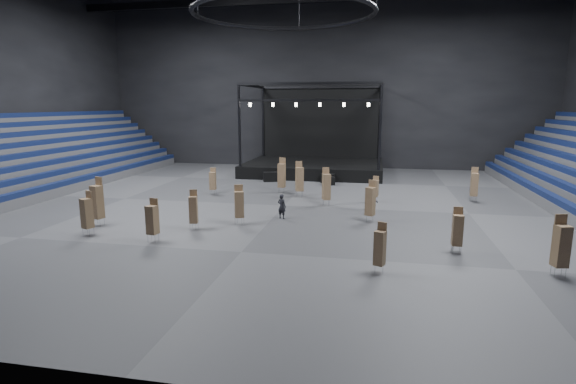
% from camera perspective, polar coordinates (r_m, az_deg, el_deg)
% --- Properties ---
extents(floor, '(50.00, 50.00, 0.00)m').
position_cam_1_polar(floor, '(32.10, -0.49, -1.74)').
color(floor, '#454547').
rests_on(floor, ground).
extents(wall_back, '(50.00, 0.20, 18.00)m').
position_cam_1_polar(wall_back, '(52.09, 4.26, 13.10)').
color(wall_back, black).
rests_on(wall_back, ground).
extents(wall_front, '(50.00, 0.20, 18.00)m').
position_cam_1_polar(wall_front, '(11.69, -23.05, 19.56)').
color(wall_front, black).
rests_on(wall_front, ground).
extents(bleachers_left, '(7.20, 40.00, 6.40)m').
position_cam_1_polar(bleachers_left, '(42.71, -32.26, 2.11)').
color(bleachers_left, '#505052').
rests_on(bleachers_left, floor).
extents(stage, '(14.00, 10.00, 9.20)m').
position_cam_1_polar(stage, '(47.66, 3.44, 4.21)').
color(stage, black).
rests_on(stage, floor).
extents(truss_ring, '(12.30, 12.30, 5.15)m').
position_cam_1_polar(truss_ring, '(31.86, -0.53, 21.71)').
color(truss_ring, black).
rests_on(truss_ring, ceiling).
extents(flight_case_left, '(1.49, 1.08, 0.89)m').
position_cam_1_polar(flight_case_left, '(42.13, -2.22, 1.94)').
color(flight_case_left, black).
rests_on(flight_case_left, floor).
extents(flight_case_mid, '(1.22, 0.87, 0.73)m').
position_cam_1_polar(flight_case_mid, '(40.41, 5.17, 1.40)').
color(flight_case_mid, black).
rests_on(flight_case_mid, floor).
extents(flight_case_right, '(1.31, 0.77, 0.83)m').
position_cam_1_polar(flight_case_right, '(41.61, 5.07, 1.75)').
color(flight_case_right, black).
rests_on(flight_case_right, floor).
extents(chair_stack_0, '(0.69, 0.69, 2.92)m').
position_cam_1_polar(chair_stack_0, '(28.79, -23.06, -1.07)').
color(chair_stack_0, silver).
rests_on(chair_stack_0, floor).
extents(chair_stack_1, '(0.46, 0.46, 2.08)m').
position_cam_1_polar(chair_stack_1, '(23.31, 20.77, -4.63)').
color(chair_stack_1, silver).
rests_on(chair_stack_1, floor).
extents(chair_stack_2, '(0.55, 0.55, 2.21)m').
position_cam_1_polar(chair_stack_2, '(19.61, 11.59, -6.88)').
color(chair_stack_2, silver).
rests_on(chair_stack_2, floor).
extents(chair_stack_3, '(0.69, 0.69, 2.40)m').
position_cam_1_polar(chair_stack_3, '(27.03, -6.23, -1.47)').
color(chair_stack_3, silver).
rests_on(chair_stack_3, floor).
extents(chair_stack_4, '(0.66, 0.66, 2.48)m').
position_cam_1_polar(chair_stack_4, '(26.96, -24.17, -2.39)').
color(chair_stack_4, silver).
rests_on(chair_stack_4, floor).
extents(chair_stack_5, '(0.57, 0.57, 1.91)m').
position_cam_1_polar(chair_stack_5, '(33.84, 10.98, 0.51)').
color(chair_stack_5, silver).
rests_on(chair_stack_5, floor).
extents(chair_stack_6, '(0.51, 0.51, 2.14)m').
position_cam_1_polar(chair_stack_6, '(36.47, -9.53, 1.47)').
color(chair_stack_6, silver).
rests_on(chair_stack_6, floor).
extents(chair_stack_7, '(0.60, 0.60, 2.86)m').
position_cam_1_polar(chair_stack_7, '(36.58, -0.81, 2.18)').
color(chair_stack_7, silver).
rests_on(chair_stack_7, floor).
extents(chair_stack_8, '(0.58, 0.58, 2.31)m').
position_cam_1_polar(chair_stack_8, '(24.53, -16.84, -3.31)').
color(chair_stack_8, silver).
rests_on(chair_stack_8, floor).
extents(chair_stack_9, '(0.47, 0.47, 2.27)m').
position_cam_1_polar(chair_stack_9, '(23.19, 20.72, -4.46)').
color(chair_stack_9, silver).
rests_on(chair_stack_9, floor).
extents(chair_stack_10, '(0.64, 0.64, 2.64)m').
position_cam_1_polar(chair_stack_10, '(21.92, 31.37, -5.76)').
color(chair_stack_10, silver).
rests_on(chair_stack_10, floor).
extents(chair_stack_11, '(0.66, 0.66, 2.59)m').
position_cam_1_polar(chair_stack_11, '(27.88, 10.43, -1.08)').
color(chair_stack_11, silver).
rests_on(chair_stack_11, floor).
extents(chair_stack_12, '(0.54, 0.54, 2.55)m').
position_cam_1_polar(chair_stack_12, '(36.03, 22.58, 0.96)').
color(chair_stack_12, silver).
rests_on(chair_stack_12, floor).
extents(chair_stack_13, '(0.72, 0.72, 2.78)m').
position_cam_1_polar(chair_stack_13, '(34.98, 1.47, 1.72)').
color(chair_stack_13, silver).
rests_on(chair_stack_13, floor).
extents(chair_stack_14, '(0.54, 0.54, 2.31)m').
position_cam_1_polar(chair_stack_14, '(26.39, -11.92, -2.13)').
color(chair_stack_14, silver).
rests_on(chair_stack_14, floor).
extents(chair_stack_15, '(0.68, 0.68, 2.73)m').
position_cam_1_polar(chair_stack_15, '(32.02, 4.89, 0.75)').
color(chair_stack_15, silver).
rests_on(chair_stack_15, floor).
extents(man_center, '(0.67, 0.56, 1.57)m').
position_cam_1_polar(man_center, '(28.32, -0.79, -1.84)').
color(man_center, black).
rests_on(man_center, floor).
extents(crew_member, '(0.62, 0.78, 1.52)m').
position_cam_1_polar(crew_member, '(30.65, 10.80, -1.10)').
color(crew_member, black).
rests_on(crew_member, floor).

